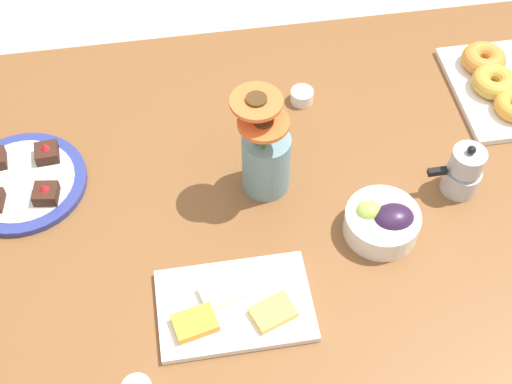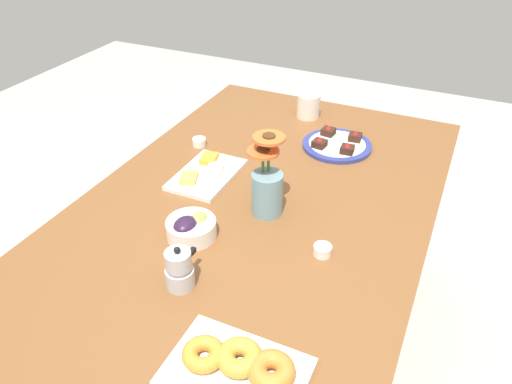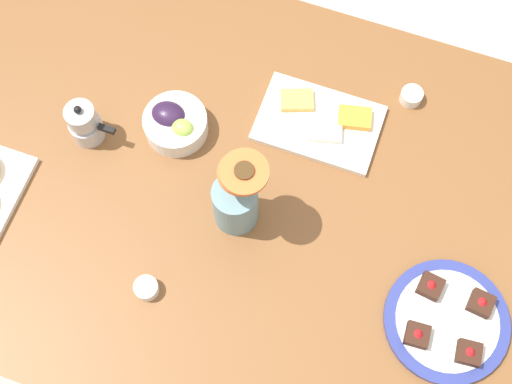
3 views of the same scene
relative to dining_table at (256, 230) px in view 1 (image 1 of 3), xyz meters
name	(u,v)px [view 1 (image 1 of 3)]	position (x,y,z in m)	size (l,w,h in m)	color
ground_plane	(256,366)	(0.00, 0.00, -0.65)	(6.00, 6.00, 0.00)	#B7B2A8
dining_table	(256,230)	(0.00, 0.00, 0.00)	(1.60, 1.00, 0.74)	brown
grape_bowl	(383,221)	(-0.22, 0.09, 0.12)	(0.14, 0.14, 0.07)	white
cheese_platter	(233,306)	(0.07, 0.21, 0.10)	(0.26, 0.17, 0.03)	white
croissant_platter	(497,84)	(-0.55, -0.22, 0.11)	(0.19, 0.28, 0.05)	white
jam_cup_berry	(302,96)	(-0.14, -0.25, 0.10)	(0.05, 0.05, 0.03)	white
dessert_plate	(22,182)	(0.43, -0.12, 0.10)	(0.24, 0.24, 0.05)	navy
flower_vase	(265,157)	(-0.02, -0.05, 0.17)	(0.11, 0.11, 0.24)	#6B939E
moka_pot	(463,172)	(-0.39, 0.02, 0.13)	(0.11, 0.07, 0.12)	#B7B7BC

